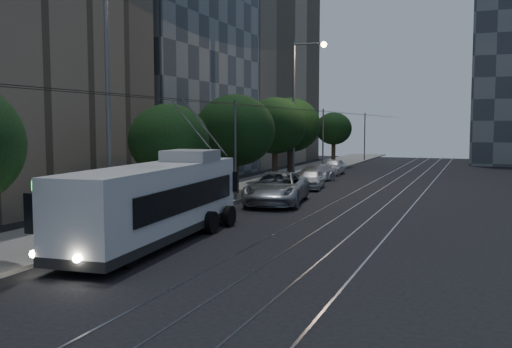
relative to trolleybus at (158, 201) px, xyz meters
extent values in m
plane|color=black|center=(3.40, 1.80, -1.61)|extent=(120.00, 120.00, 0.00)
cube|color=slate|center=(-4.10, 21.80, -1.53)|extent=(5.00, 90.00, 0.15)
cube|color=gray|center=(3.68, 21.80, -1.60)|extent=(0.08, 90.00, 0.02)
cube|color=gray|center=(5.12, 21.80, -1.60)|extent=(0.08, 90.00, 0.02)
cube|color=gray|center=(6.68, 21.80, -1.60)|extent=(0.08, 90.00, 0.02)
cube|color=gray|center=(8.12, 21.80, -1.60)|extent=(0.08, 90.00, 0.02)
cylinder|color=black|center=(-0.45, 21.80, 3.99)|extent=(0.02, 90.00, 0.02)
cylinder|color=black|center=(0.25, 21.80, 3.99)|extent=(0.02, 90.00, 0.02)
cylinder|color=#5C5C5E|center=(-1.90, 11.80, 1.39)|extent=(0.14, 0.14, 6.00)
cylinder|color=#5C5C5E|center=(-1.90, 31.80, 1.39)|extent=(0.14, 0.14, 6.00)
cylinder|color=#5C5C5E|center=(-1.90, 51.80, 1.39)|extent=(0.14, 0.14, 6.00)
cube|color=#353B43|center=(-15.60, 23.80, 11.39)|extent=(14.00, 18.00, 26.00)
cube|color=gray|center=(-15.60, 43.80, 15.39)|extent=(14.00, 22.00, 34.00)
cube|color=#BEBEC0|center=(0.00, -0.16, 0.06)|extent=(3.35, 11.46, 2.68)
cube|color=black|center=(0.00, -0.16, -1.14)|extent=(3.40, 11.50, 0.33)
cube|color=black|center=(0.00, 0.31, 0.18)|extent=(3.21, 9.12, 0.99)
cube|color=black|center=(0.00, -5.77, 0.32)|extent=(2.10, 0.26, 1.22)
cube|color=black|center=(0.00, 5.46, 0.28)|extent=(1.90, 0.24, 0.94)
cube|color=#28F147|center=(0.00, -5.77, 1.17)|extent=(1.51, 0.19, 0.30)
cube|color=#98979A|center=(0.00, 2.67, 1.64)|extent=(2.17, 2.23, 0.47)
sphere|color=white|center=(-0.80, -5.82, -0.90)|extent=(0.24, 0.24, 0.24)
sphere|color=white|center=(0.80, -5.82, -0.90)|extent=(0.24, 0.24, 0.24)
cylinder|color=#5C5C5E|center=(-0.28, 3.66, 2.75)|extent=(0.06, 4.27, 2.55)
cylinder|color=#5C5C5E|center=(0.28, 3.66, 2.75)|extent=(0.06, 4.27, 2.55)
cylinder|color=black|center=(-1.15, -3.77, -1.14)|extent=(0.28, 0.94, 0.94)
cylinder|color=black|center=(1.15, -3.77, -1.14)|extent=(0.28, 0.94, 0.94)
cylinder|color=black|center=(-1.15, 2.33, -1.14)|extent=(0.28, 0.94, 0.94)
cylinder|color=black|center=(1.15, 2.33, -1.14)|extent=(0.28, 0.94, 0.94)
cylinder|color=black|center=(-1.15, 4.14, -1.14)|extent=(0.28, 0.94, 0.94)
cylinder|color=black|center=(1.15, 4.14, -1.14)|extent=(0.28, 0.94, 0.94)
imported|color=#A5A9AD|center=(0.70, 11.85, -0.69)|extent=(4.03, 7.00, 1.84)
imported|color=silver|center=(0.44, 19.80, -0.90)|extent=(2.20, 4.32, 1.41)
imported|color=silver|center=(-0.82, 25.03, -0.94)|extent=(3.33, 4.92, 1.32)
imported|color=silver|center=(-0.90, 26.30, -1.00)|extent=(2.37, 3.88, 1.21)
imported|color=silver|center=(-0.90, 31.78, -0.87)|extent=(1.88, 4.36, 1.46)
cylinder|color=#2D2019|center=(-3.49, 6.82, -0.50)|extent=(0.44, 0.44, 2.20)
ellipsoid|color=black|center=(-3.49, 6.82, 2.17)|extent=(4.19, 4.19, 3.77)
cylinder|color=#2D2019|center=(-3.10, 14.56, -0.47)|extent=(0.44, 0.44, 2.28)
ellipsoid|color=black|center=(-3.10, 14.56, 2.60)|extent=(5.13, 5.13, 4.61)
cylinder|color=#2D2019|center=(-3.10, 22.10, -0.26)|extent=(0.44, 0.44, 2.70)
ellipsoid|color=black|center=(-3.10, 22.10, 2.89)|extent=(4.79, 4.79, 4.31)
cylinder|color=#2D2019|center=(-3.10, 25.80, -0.27)|extent=(0.44, 0.44, 2.67)
ellipsoid|color=black|center=(-3.10, 25.80, 2.93)|extent=(4.98, 4.98, 4.48)
cylinder|color=#2D2019|center=(-3.10, 40.71, -0.26)|extent=(0.44, 0.44, 2.69)
ellipsoid|color=black|center=(-3.10, 40.71, 2.53)|extent=(3.84, 3.84, 3.45)
cylinder|color=#5C5C5E|center=(-2.40, 0.24, 3.60)|extent=(0.20, 0.20, 10.41)
cylinder|color=#5C5C5E|center=(-1.80, 22.70, 3.91)|extent=(0.20, 0.20, 11.03)
cylinder|color=#5C5C5E|center=(-0.59, 22.70, 8.98)|extent=(2.43, 0.12, 0.12)
sphere|color=#F2BA85|center=(0.51, 22.70, 8.87)|extent=(0.44, 0.44, 0.44)
camera|label=1|loc=(11.60, -19.00, 2.98)|focal=40.00mm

